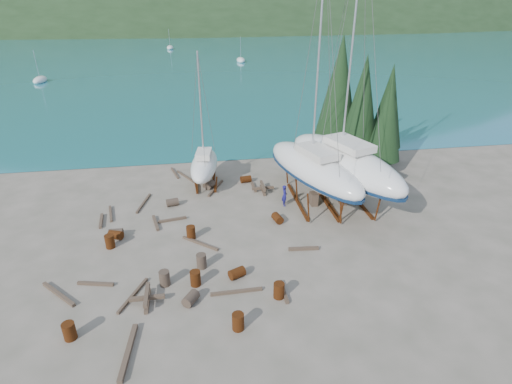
{
  "coord_description": "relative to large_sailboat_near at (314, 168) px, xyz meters",
  "views": [
    {
      "loc": [
        -2.16,
        -20.95,
        14.22
      ],
      "look_at": [
        1.63,
        3.0,
        2.36
      ],
      "focal_mm": 28.0,
      "sensor_mm": 36.0,
      "label": 1
    }
  ],
  "objects": [
    {
      "name": "drum_16",
      "position": [
        -10.72,
        -8.4,
        -2.35
      ],
      "size": [
        0.58,
        0.58,
        0.88
      ],
      "primitive_type": "cylinder",
      "color": "#2D2823",
      "rests_on": "ground"
    },
    {
      "name": "timber_9",
      "position": [
        -10.59,
        7.1,
        -2.71
      ],
      "size": [
        0.78,
        2.44,
        0.15
      ],
      "primitive_type": "cube",
      "rotation": [
        0.0,
        0.0,
        0.26
      ],
      "color": "brown",
      "rests_on": "ground"
    },
    {
      "name": "far_house_right",
      "position": [
        23.64,
        184.52,
        0.14
      ],
      "size": [
        6.6,
        5.6,
        5.6
      ],
      "color": "beige",
      "rests_on": "ground"
    },
    {
      "name": "drum_8",
      "position": [
        -14.3,
        -4.15,
        -2.35
      ],
      "size": [
        0.58,
        0.58,
        0.88
      ],
      "primitive_type": "cylinder",
      "color": "#622D10",
      "rests_on": "ground"
    },
    {
      "name": "timber_0",
      "position": [
        -9.66,
        6.24,
        -2.72
      ],
      "size": [
        1.52,
        2.61,
        0.14
      ],
      "primitive_type": "cube",
      "rotation": [
        0.0,
        0.0,
        0.5
      ],
      "color": "brown",
      "rests_on": "ground"
    },
    {
      "name": "drum_2",
      "position": [
        -14.11,
        -3.16,
        -2.5
      ],
      "size": [
        1.04,
        0.89,
        0.58
      ],
      "primitive_type": "cylinder",
      "rotation": [
        1.57,
        0.0,
        1.15
      ],
      "color": "#622D10",
      "rests_on": "ground"
    },
    {
      "name": "drum_3",
      "position": [
        -7.13,
        -12.24,
        -2.35
      ],
      "size": [
        0.58,
        0.58,
        0.88
      ],
      "primitive_type": "cylinder",
      "color": "#622D10",
      "rests_on": "ground"
    },
    {
      "name": "timber_15",
      "position": [
        -12.8,
        1.55,
        -2.71
      ],
      "size": [
        0.86,
        3.01,
        0.15
      ],
      "primitive_type": "cube",
      "rotation": [
        0.0,
        0.0,
        2.91
      ],
      "color": "brown",
      "rests_on": "ground"
    },
    {
      "name": "drum_7",
      "position": [
        -4.76,
        -10.36,
        -2.35
      ],
      "size": [
        0.58,
        0.58,
        0.88
      ],
      "primitive_type": "cylinder",
      "color": "#622D10",
      "rests_on": "ground"
    },
    {
      "name": "timber_2",
      "position": [
        -15.49,
        -0.76,
        -2.69
      ],
      "size": [
        0.41,
        1.95,
        0.19
      ],
      "primitive_type": "cube",
      "rotation": [
        0.0,
        0.0,
        0.12
      ],
      "color": "brown",
      "rests_on": "ground"
    },
    {
      "name": "timber_pile_fore",
      "position": [
        -11.56,
        -9.71,
        -2.49
      ],
      "size": [
        1.8,
        1.8,
        0.6
      ],
      "color": "brown",
      "rests_on": "ground"
    },
    {
      "name": "far_house_center",
      "position": [
        -26.36,
        184.52,
        0.14
      ],
      "size": [
        6.6,
        5.6,
        5.6
      ],
      "color": "beige",
      "rests_on": "ground"
    },
    {
      "name": "timber_3",
      "position": [
        -12.36,
        -9.11,
        -2.71
      ],
      "size": [
        1.33,
        2.63,
        0.15
      ],
      "primitive_type": "cube",
      "rotation": [
        0.0,
        0.0,
        2.71
      ],
      "color": "brown",
      "rests_on": "ground"
    },
    {
      "name": "drum_12",
      "position": [
        -6.75,
        -8.37,
        -2.5
      ],
      "size": [
        1.04,
        0.9,
        0.58
      ],
      "primitive_type": "cylinder",
      "rotation": [
        1.57,
        0.0,
        2.01
      ],
      "color": "#622D10",
      "rests_on": "ground"
    },
    {
      "name": "moored_boat_mid",
      "position": [
        3.64,
        74.52,
        -2.4
      ],
      "size": [
        2.0,
        5.0,
        6.05
      ],
      "color": "silver",
      "rests_on": "ground"
    },
    {
      "name": "cypress_far_right",
      "position": [
        9.14,
        7.52,
        2.42
      ],
      "size": [
        3.24,
        3.24,
        9.0
      ],
      "color": "black",
      "rests_on": "ground"
    },
    {
      "name": "timber_14",
      "position": [
        -16.27,
        -8.42,
        -2.7
      ],
      "size": [
        2.19,
        2.22,
        0.18
      ],
      "primitive_type": "cube",
      "rotation": [
        0.0,
        0.0,
        0.78
      ],
      "color": "brown",
      "rests_on": "ground"
    },
    {
      "name": "drum_0",
      "position": [
        -14.87,
        -11.63,
        -2.35
      ],
      "size": [
        0.58,
        0.58,
        0.88
      ],
      "primitive_type": "cylinder",
      "color": "#622D10",
      "rests_on": "ground"
    },
    {
      "name": "large_sailboat_near",
      "position": [
        0.0,
        0.0,
        0.0
      ],
      "size": [
        6.45,
        11.43,
        17.3
      ],
      "rotation": [
        0.0,
        0.0,
        0.32
      ],
      "color": "silver",
      "rests_on": "ground"
    },
    {
      "name": "timber_1",
      "position": [
        -2.33,
        -6.32,
        -2.69
      ],
      "size": [
        1.91,
        0.35,
        0.19
      ],
      "primitive_type": "cube",
      "rotation": [
        0.0,
        0.0,
        1.49
      ],
      "color": "brown",
      "rests_on": "ground"
    },
    {
      "name": "large_sailboat_far",
      "position": [
        2.25,
        -0.14,
        0.37
      ],
      "size": [
        7.39,
        12.71,
        19.33
      ],
      "rotation": [
        0.0,
        0.0,
        0.34
      ],
      "color": "silver",
      "rests_on": "ground"
    },
    {
      "name": "small_sailboat_shore",
      "position": [
        -7.97,
        4.49,
        -1.02
      ],
      "size": [
        3.09,
        6.91,
        10.68
      ],
      "rotation": [
        0.0,
        0.0,
        -0.15
      ],
      "color": "silver",
      "rests_on": "ground"
    },
    {
      "name": "ground",
      "position": [
        -6.36,
        -5.48,
        -2.79
      ],
      "size": [
        600.0,
        600.0,
        0.0
      ],
      "primitive_type": "plane",
      "color": "#595546",
      "rests_on": "ground"
    },
    {
      "name": "drum_15",
      "position": [
        -14.13,
        -2.92,
        -2.5
      ],
      "size": [
        0.9,
        0.61,
        0.58
      ],
      "primitive_type": "cylinder",
      "rotation": [
        1.57,
        0.0,
        1.53
      ],
      "color": "#2D2823",
      "rests_on": "ground"
    },
    {
      "name": "timber_5",
      "position": [
        -6.93,
        -9.68,
        -2.71
      ],
      "size": [
        2.79,
        0.21,
        0.16
      ],
      "primitive_type": "cube",
      "rotation": [
        0.0,
        0.0,
        1.59
      ],
      "color": "brown",
      "rests_on": "ground"
    },
    {
      "name": "timber_6",
      "position": [
        -4.05,
        3.08,
        -2.69
      ],
      "size": [
        0.25,
        1.76,
        0.19
      ],
      "primitive_type": "cube",
      "rotation": [
        0.0,
        0.0,
        0.03
      ],
      "color": "brown",
      "rests_on": "ground"
    },
    {
      "name": "timber_16",
      "position": [
        -12.12,
        -12.98,
        -2.67
      ],
      "size": [
        0.51,
        3.18,
        0.23
      ],
      "primitive_type": "cube",
      "rotation": [
        0.0,
        0.0,
        3.05
      ],
      "color": "brown",
      "rests_on": "ground"
    },
    {
      "name": "far_hill",
      "position": [
        -6.36,
        314.52,
        -2.79
      ],
      "size": [
        800.0,
        360.0,
        110.0
      ],
      "primitive_type": "ellipsoid",
      "color": "#1F341A",
      "rests_on": "ground"
    },
    {
      "name": "timber_10",
      "position": [
        -7.18,
        3.37,
        -2.71
      ],
      "size": [
        1.46,
        2.88,
        0.16
      ],
      "primitive_type": "cube",
      "rotation": [
        0.0,
        0.0,
        2.71
      ],
      "color": "brown",
      "rests_on": "ground"
    },
    {
      "name": "timber_12",
      "position": [
        -14.5,
        -7.83,
        -2.7
      ],
      "size": [
        2.01,
        0.63,
        0.17
      ],
      "primitive_type": "cube",
      "rotation": [
        0.0,
        0.0,
        1.34
      ],
      "color": "brown",
      "rests_on": "ground"
    },
    {
      "name": "drum_17",
      "position": [
        -8.68,
        -7.13,
        -2.35
      ],
      "size": [
        0.58,
        0.58,
        0.88
      ],
      "primitive_type": "cylinder",
      "color": "#2D2823",
      "rests_on": "ground"
    },
    {
      "name": "timber_pile_aft",
      "position": [
        -3.42,
        2.32,
        -2.49
      ],
      "size": [
        1.8,
        1.8,
        0.6
      ],
      "color": "brown",
      "rests_on": "ground"
    },
    {
      "name": "worker",
      "position": [
        -2.22,
        -0.3,
        -1.96
      ],
      "size": [
        0.41,
        0.61,
        1.66
      ],
      "primitive_type": "imported",
      "rotation": [
        0.0,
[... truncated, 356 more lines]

